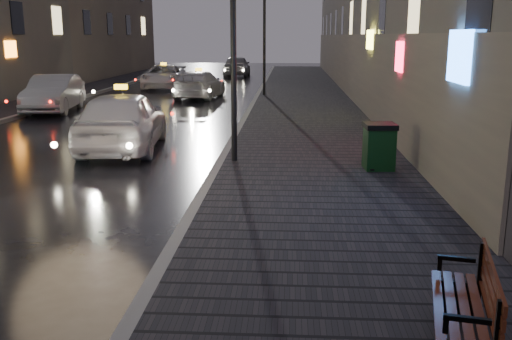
{
  "coord_description": "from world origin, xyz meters",
  "views": [
    {
      "loc": [
        3.2,
        -7.67,
        3.15
      ],
      "look_at": [
        2.62,
        2.05,
        0.85
      ],
      "focal_mm": 40.0,
      "sensor_mm": 36.0,
      "label": 1
    }
  ],
  "objects": [
    {
      "name": "ground",
      "position": [
        0.0,
        0.0,
        0.0
      ],
      "size": [
        120.0,
        120.0,
        0.0
      ],
      "primitive_type": "plane",
      "color": "black",
      "rests_on": "ground"
    },
    {
      "name": "sidewalk",
      "position": [
        3.9,
        21.0,
        0.07
      ],
      "size": [
        4.6,
        58.0,
        0.15
      ],
      "primitive_type": "cube",
      "color": "black",
      "rests_on": "ground"
    },
    {
      "name": "curb",
      "position": [
        1.5,
        21.0,
        0.07
      ],
      "size": [
        0.2,
        58.0,
        0.15
      ],
      "primitive_type": "cube",
      "color": "slate",
      "rests_on": "ground"
    },
    {
      "name": "sidewalk_far",
      "position": [
        -8.7,
        21.0,
        0.07
      ],
      "size": [
        2.4,
        58.0,
        0.15
      ],
      "primitive_type": "cube",
      "color": "black",
      "rests_on": "ground"
    },
    {
      "name": "curb_far",
      "position": [
        -7.4,
        21.0,
        0.07
      ],
      "size": [
        0.2,
        58.0,
        0.15
      ],
      "primitive_type": "cube",
      "color": "slate",
      "rests_on": "ground"
    },
    {
      "name": "building_far_c",
      "position": [
        -13.5,
        39.0,
        5.5
      ],
      "size": [
        6.0,
        22.0,
        11.0
      ],
      "primitive_type": "cube",
      "color": "#6B6051",
      "rests_on": "ground"
    },
    {
      "name": "lamp_near",
      "position": [
        1.85,
        6.0,
        3.49
      ],
      "size": [
        0.36,
        0.36,
        5.28
      ],
      "color": "black",
      "rests_on": "sidewalk"
    },
    {
      "name": "lamp_far",
      "position": [
        1.85,
        22.0,
        3.49
      ],
      "size": [
        0.36,
        0.36,
        5.28
      ],
      "color": "black",
      "rests_on": "sidewalk"
    },
    {
      "name": "bench",
      "position": [
        5.0,
        -2.45,
        0.58
      ],
      "size": [
        0.92,
        1.77,
        0.86
      ],
      "rotation": [
        0.0,
        0.0,
        -0.21
      ],
      "color": "black",
      "rests_on": "sidewalk"
    },
    {
      "name": "trash_bin",
      "position": [
        5.25,
        5.3,
        0.69
      ],
      "size": [
        0.74,
        0.74,
        1.06
      ],
      "rotation": [
        0.0,
        0.0,
        0.06
      ],
      "color": "black",
      "rests_on": "sidewalk"
    },
    {
      "name": "taxi_near",
      "position": [
        -1.46,
        7.87,
        0.85
      ],
      "size": [
        2.5,
        5.17,
        1.7
      ],
      "primitive_type": "imported",
      "rotation": [
        0.0,
        0.0,
        3.24
      ],
      "color": "silver",
      "rests_on": "ground"
    },
    {
      "name": "car_left_mid",
      "position": [
        -6.75,
        15.87,
        0.77
      ],
      "size": [
        2.26,
        4.85,
        1.54
      ],
      "primitive_type": "imported",
      "rotation": [
        0.0,
        0.0,
        0.14
      ],
      "color": "#929299",
      "rests_on": "ground"
    },
    {
      "name": "taxi_mid",
      "position": [
        -1.47,
        21.58,
        0.69
      ],
      "size": [
        2.38,
        4.94,
        1.39
      ],
      "primitive_type": "imported",
      "rotation": [
        0.0,
        0.0,
        3.05
      ],
      "color": "silver",
      "rests_on": "ground"
    },
    {
      "name": "taxi_far",
      "position": [
        -4.5,
        27.04,
        0.71
      ],
      "size": [
        2.76,
        5.26,
        1.41
      ],
      "primitive_type": "imported",
      "rotation": [
        0.0,
        0.0,
        0.08
      ],
      "color": "silver",
      "rests_on": "ground"
    },
    {
      "name": "car_far",
      "position": [
        -1.02,
        37.62,
        0.81
      ],
      "size": [
        1.9,
        4.73,
        1.61
      ],
      "primitive_type": "imported",
      "rotation": [
        0.0,
        0.0,
        3.14
      ],
      "color": "gray",
      "rests_on": "ground"
    }
  ]
}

